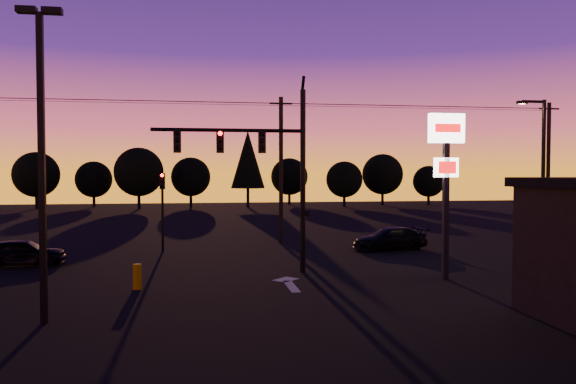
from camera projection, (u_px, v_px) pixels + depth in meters
name	position (u px, v px, depth m)	size (l,w,h in m)	color
ground	(283.00, 292.00, 20.54)	(120.00, 120.00, 0.00)	black
lane_arrow	(289.00, 283.00, 22.26)	(1.20, 3.10, 0.01)	beige
traffic_signal_mast	(267.00, 160.00, 24.28)	(6.79, 0.52, 8.58)	black
secondary_signal	(162.00, 200.00, 30.98)	(0.30, 0.31, 4.35)	black
parking_lot_light	(41.00, 143.00, 16.20)	(1.25, 0.30, 9.14)	black
pylon_sign	(446.00, 160.00, 22.94)	(1.50, 0.28, 6.80)	black
streetlight	(541.00, 172.00, 27.99)	(1.55, 0.35, 8.00)	black
utility_pole_1	(281.00, 169.00, 34.50)	(1.40, 0.26, 9.00)	black
utility_pole_2	(548.00, 169.00, 37.33)	(1.40, 0.26, 9.00)	black
power_wires	(281.00, 104.00, 34.35)	(36.00, 1.22, 0.07)	black
bollard	(137.00, 277.00, 21.07)	(0.32, 0.32, 0.95)	#AB7D00
tree_0	(36.00, 175.00, 66.27)	(5.36, 5.36, 6.74)	black
tree_1	(94.00, 179.00, 70.19)	(4.54, 4.54, 5.71)	black
tree_2	(139.00, 172.00, 66.17)	(5.77, 5.78, 7.26)	black
tree_3	(191.00, 177.00, 71.09)	(4.95, 4.95, 6.22)	black
tree_4	(248.00, 159.00, 69.15)	(4.18, 4.18, 9.50)	black
tree_5	(289.00, 177.00, 75.11)	(4.95, 4.95, 6.22)	black
tree_6	(344.00, 179.00, 70.14)	(4.54, 4.54, 5.71)	black
tree_7	(383.00, 174.00, 74.02)	(5.36, 5.36, 6.74)	black
tree_8	(429.00, 181.00, 74.02)	(4.12, 4.12, 5.19)	black
car_left	(22.00, 252.00, 26.24)	(1.53, 3.80, 1.30)	black
car_right	(390.00, 239.00, 31.77)	(1.76, 4.32, 1.25)	black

